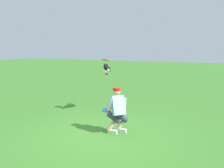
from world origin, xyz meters
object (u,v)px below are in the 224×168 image
frisbee_flying (106,60)px  frisbee_held (106,110)px  person (117,109)px  dog (107,70)px

frisbee_flying → frisbee_held: size_ratio=1.13×
person → frisbee_flying: (1.05, -1.58, 1.26)m
dog → frisbee_held: 2.13m
frisbee_held → dog: bearing=-67.1°
frisbee_held → person: bearing=170.0°
dog → person: bearing=12.6°
person → dog: (1.12, -1.82, 0.87)m
frisbee_flying → frisbee_held: 2.13m
dog → frisbee_held: dog is taller
dog → frisbee_flying: (-0.07, 0.25, 0.39)m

